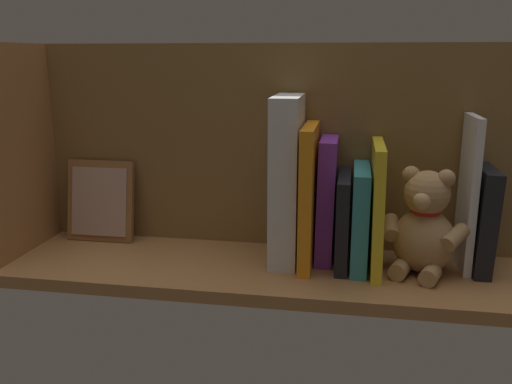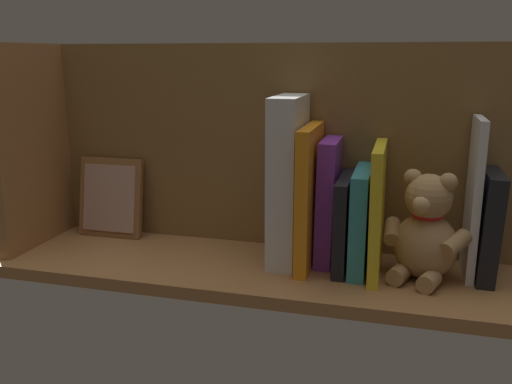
{
  "view_description": "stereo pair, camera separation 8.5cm",
  "coord_description": "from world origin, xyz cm",
  "px_view_note": "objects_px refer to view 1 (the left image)",
  "views": [
    {
      "loc": [
        -16.14,
        92.33,
        36.56
      ],
      "look_at": [
        0.0,
        0.0,
        13.22
      ],
      "focal_mm": 38.65,
      "sensor_mm": 36.0,
      "label": 1
    },
    {
      "loc": [
        -24.43,
        90.49,
        36.56
      ],
      "look_at": [
        0.0,
        0.0,
        13.22
      ],
      "focal_mm": 38.65,
      "sensor_mm": 36.0,
      "label": 2
    }
  ],
  "objects_px": {
    "teddy_bear": "(424,227)",
    "book_0": "(482,219)",
    "picture_frame_leaning": "(100,201)",
    "dictionary_thick_white": "(287,180)"
  },
  "relations": [
    {
      "from": "picture_frame_leaning",
      "to": "dictionary_thick_white",
      "type": "bearing_deg",
      "value": 172.79
    },
    {
      "from": "book_0",
      "to": "picture_frame_leaning",
      "type": "height_order",
      "value": "book_0"
    },
    {
      "from": "book_0",
      "to": "dictionary_thick_white",
      "type": "distance_m",
      "value": 0.34
    },
    {
      "from": "teddy_bear",
      "to": "picture_frame_leaning",
      "type": "relative_size",
      "value": 1.13
    },
    {
      "from": "teddy_bear",
      "to": "picture_frame_leaning",
      "type": "height_order",
      "value": "teddy_bear"
    },
    {
      "from": "picture_frame_leaning",
      "to": "book_0",
      "type": "bearing_deg",
      "value": 176.96
    },
    {
      "from": "teddy_bear",
      "to": "book_0",
      "type": "bearing_deg",
      "value": -141.43
    },
    {
      "from": "teddy_bear",
      "to": "dictionary_thick_white",
      "type": "height_order",
      "value": "dictionary_thick_white"
    },
    {
      "from": "book_0",
      "to": "dictionary_thick_white",
      "type": "relative_size",
      "value": 0.61
    },
    {
      "from": "book_0",
      "to": "dictionary_thick_white",
      "type": "bearing_deg",
      "value": 1.73
    }
  ]
}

